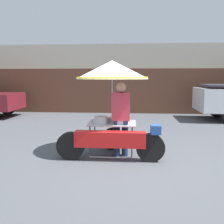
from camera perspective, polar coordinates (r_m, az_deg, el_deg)
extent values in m
plane|color=#4C4F54|center=(5.25, 3.30, -11.17)|extent=(36.00, 36.00, 0.00)
cube|color=#B2A893|center=(12.86, 4.26, 7.58)|extent=(28.00, 2.00, 3.25)
cube|color=#563323|center=(11.85, 4.18, 4.79)|extent=(23.80, 0.06, 2.11)
cylinder|color=black|center=(5.20, 8.78, -8.05)|extent=(0.59, 0.14, 0.59)
cylinder|color=black|center=(5.34, -9.44, -7.63)|extent=(0.59, 0.14, 0.59)
cube|color=red|center=(5.16, -0.46, -6.23)|extent=(1.46, 0.24, 0.32)
cube|color=#234C93|center=(5.12, 9.97, -3.96)|extent=(0.20, 0.24, 0.18)
cylinder|color=black|center=(5.97, 0.23, -6.12)|extent=(0.53, 0.14, 0.53)
cylinder|color=#515156|center=(5.38, 4.60, -6.93)|extent=(0.03, 0.03, 0.68)
cylinder|color=#515156|center=(6.04, 4.62, -5.26)|extent=(0.03, 0.03, 0.68)
cylinder|color=#515156|center=(5.45, -5.04, -6.73)|extent=(0.03, 0.03, 0.68)
cylinder|color=#515156|center=(6.10, -3.96, -5.10)|extent=(0.03, 0.03, 0.68)
cube|color=#B2B2B7|center=(5.65, 0.04, -2.54)|extent=(1.07, 0.80, 0.02)
cylinder|color=#B2B2B7|center=(5.58, 0.04, 2.53)|extent=(0.03, 0.03, 0.98)
cone|color=white|center=(5.55, 0.04, 9.64)|extent=(1.61, 1.61, 0.40)
torus|color=yellow|center=(5.55, 0.04, 7.79)|extent=(1.58, 1.58, 0.05)
cylinder|color=#B7B7BC|center=(5.52, -2.56, -1.83)|extent=(0.29, 0.29, 0.16)
cylinder|color=#B7B7BC|center=(5.50, 1.88, -1.75)|extent=(0.33, 0.33, 0.18)
cylinder|color=#939399|center=(5.80, -0.35, -1.70)|extent=(0.28, 0.28, 0.09)
cylinder|color=red|center=(5.83, 3.09, -1.17)|extent=(0.20, 0.20, 0.19)
cylinder|color=navy|center=(5.50, 1.07, -5.93)|extent=(0.14, 0.14, 0.80)
cylinder|color=navy|center=(5.49, 2.96, -5.96)|extent=(0.14, 0.14, 0.80)
cube|color=#C13847|center=(5.37, 2.05, 1.28)|extent=(0.38, 0.22, 0.60)
sphere|color=tan|center=(5.34, 2.07, 5.61)|extent=(0.22, 0.22, 0.22)
cylinder|color=black|center=(12.44, -22.71, 1.01)|extent=(0.67, 0.20, 0.67)
cylinder|color=black|center=(11.68, 22.91, 0.78)|extent=(0.75, 0.24, 0.75)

